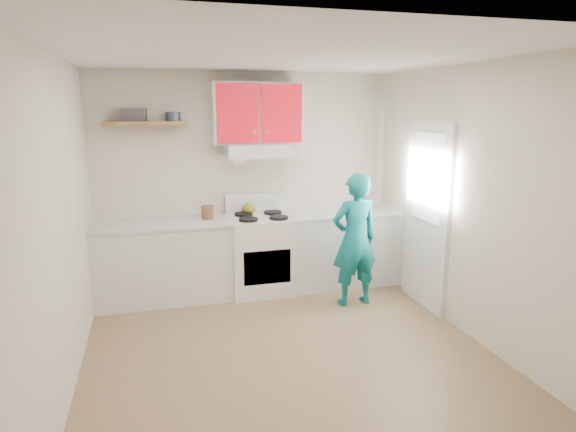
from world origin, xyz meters
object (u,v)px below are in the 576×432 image
object	(u,v)px
stove	(261,254)
crock	(207,213)
kettle	(249,208)
person	(355,240)
tin	(173,116)

from	to	relation	value
stove	crock	bearing A→B (deg)	173.32
kettle	person	size ratio (longest dim) A/B	0.11
tin	person	world-z (taller)	tin
stove	tin	world-z (taller)	tin
kettle	person	xyz separation A→B (m)	(1.02, -0.86, -0.24)
stove	tin	xyz separation A→B (m)	(-0.95, 0.19, 1.63)
kettle	person	world-z (taller)	person
stove	kettle	world-z (taller)	kettle
stove	person	distance (m)	1.17
tin	stove	bearing A→B (deg)	-11.41
crock	kettle	bearing A→B (deg)	14.01
stove	tin	bearing A→B (deg)	168.59
stove	crock	distance (m)	0.82
stove	tin	distance (m)	1.89
tin	person	size ratio (longest dim) A/B	0.11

